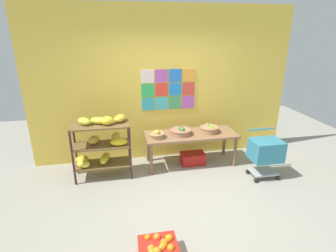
# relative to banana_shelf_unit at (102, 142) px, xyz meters

# --- Properties ---
(ground) EXTENTS (9.46, 9.46, 0.00)m
(ground) POSITION_rel_banana_shelf_unit_xyz_m (1.20, -1.13, -0.65)
(ground) COLOR gray
(back_wall_with_art) EXTENTS (5.04, 0.07, 2.92)m
(back_wall_with_art) POSITION_rel_banana_shelf_unit_xyz_m (1.20, 0.63, 0.81)
(back_wall_with_art) COLOR #E5BF45
(back_wall_with_art) RESTS_ON ground
(banana_shelf_unit) EXTENTS (0.97, 0.50, 1.12)m
(banana_shelf_unit) POSITION_rel_banana_shelf_unit_xyz_m (0.00, 0.00, 0.00)
(banana_shelf_unit) COLOR #371C1E
(banana_shelf_unit) RESTS_ON ground
(display_table) EXTENTS (1.71, 0.64, 0.62)m
(display_table) POSITION_rel_banana_shelf_unit_xyz_m (1.63, 0.15, -0.09)
(display_table) COLOR #865F40
(display_table) RESTS_ON ground
(fruit_basket_centre) EXTENTS (0.40, 0.40, 0.16)m
(fruit_basket_centre) POSITION_rel_banana_shelf_unit_xyz_m (1.43, 0.16, 0.04)
(fruit_basket_centre) COLOR #9C6E51
(fruit_basket_centre) RESTS_ON display_table
(fruit_basket_back_right) EXTENTS (0.36, 0.36, 0.14)m
(fruit_basket_back_right) POSITION_rel_banana_shelf_unit_xyz_m (1.99, 0.16, 0.04)
(fruit_basket_back_right) COLOR #A47551
(fruit_basket_back_right) RESTS_ON display_table
(fruit_basket_left) EXTENTS (0.29, 0.29, 0.15)m
(fruit_basket_left) POSITION_rel_banana_shelf_unit_xyz_m (0.96, 0.08, 0.04)
(fruit_basket_left) COLOR #9D7E50
(fruit_basket_left) RESTS_ON display_table
(produce_crate_under_table) EXTENTS (0.46, 0.29, 0.22)m
(produce_crate_under_table) POSITION_rel_banana_shelf_unit_xyz_m (1.68, 0.14, -0.54)
(produce_crate_under_table) COLOR red
(produce_crate_under_table) RESTS_ON ground
(orange_crate_foreground) EXTENTS (0.44, 0.38, 0.26)m
(orange_crate_foreground) POSITION_rel_banana_shelf_unit_xyz_m (0.65, -2.01, -0.53)
(orange_crate_foreground) COLOR red
(orange_crate_foreground) RESTS_ON ground
(shopping_cart) EXTENTS (0.51, 0.45, 0.83)m
(shopping_cart) POSITION_rel_banana_shelf_unit_xyz_m (2.76, -0.58, -0.16)
(shopping_cart) COLOR black
(shopping_cart) RESTS_ON ground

